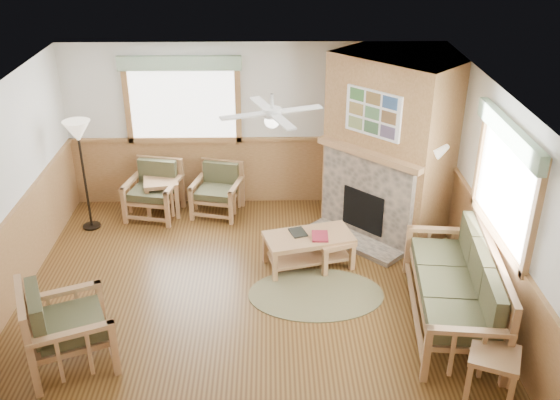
{
  "coord_description": "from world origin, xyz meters",
  "views": [
    {
      "loc": [
        0.27,
        -6.56,
        4.79
      ],
      "look_at": [
        0.4,
        0.7,
        1.15
      ],
      "focal_mm": 40.0,
      "sensor_mm": 36.0,
      "label": 1
    }
  ],
  "objects_px": {
    "armchair_back_right": "(217,191)",
    "coffee_table": "(309,250)",
    "armchair_left": "(68,325)",
    "end_table_chairs": "(162,197)",
    "end_table_sofa": "(491,375)",
    "footstool": "(332,251)",
    "armchair_back_left": "(153,191)",
    "sofa": "(453,286)",
    "floor_lamp_right": "(429,198)",
    "floor_lamp_left": "(84,176)"
  },
  "relations": [
    {
      "from": "armchair_back_right",
      "to": "armchair_left",
      "type": "relative_size",
      "value": 0.81
    },
    {
      "from": "footstool",
      "to": "armchair_back_right",
      "type": "bearing_deg",
      "value": 136.62
    },
    {
      "from": "armchair_back_right",
      "to": "coffee_table",
      "type": "distance_m",
      "value": 2.15
    },
    {
      "from": "armchair_left",
      "to": "floor_lamp_left",
      "type": "bearing_deg",
      "value": -12.49
    },
    {
      "from": "armchair_back_left",
      "to": "footstool",
      "type": "relative_size",
      "value": 1.71
    },
    {
      "from": "end_table_chairs",
      "to": "end_table_sofa",
      "type": "bearing_deg",
      "value": -46.13
    },
    {
      "from": "armchair_left",
      "to": "armchair_back_right",
      "type": "bearing_deg",
      "value": -44.14
    },
    {
      "from": "floor_lamp_right",
      "to": "end_table_chairs",
      "type": "bearing_deg",
      "value": 163.83
    },
    {
      "from": "armchair_back_left",
      "to": "armchair_left",
      "type": "distance_m",
      "value": 3.53
    },
    {
      "from": "floor_lamp_right",
      "to": "floor_lamp_left",
      "type": "bearing_deg",
      "value": 171.91
    },
    {
      "from": "armchair_left",
      "to": "end_table_chairs",
      "type": "relative_size",
      "value": 1.66
    },
    {
      "from": "armchair_back_left",
      "to": "floor_lamp_left",
      "type": "height_order",
      "value": "floor_lamp_left"
    },
    {
      "from": "sofa",
      "to": "armchair_back_left",
      "type": "bearing_deg",
      "value": -119.01
    },
    {
      "from": "sofa",
      "to": "end_table_sofa",
      "type": "xyz_separation_m",
      "value": [
        0.09,
        -1.26,
        -0.24
      ]
    },
    {
      "from": "floor_lamp_left",
      "to": "floor_lamp_right",
      "type": "xyz_separation_m",
      "value": [
        5.1,
        -0.72,
        -0.07
      ]
    },
    {
      "from": "sofa",
      "to": "floor_lamp_right",
      "type": "bearing_deg",
      "value": -176.81
    },
    {
      "from": "armchair_left",
      "to": "end_table_sofa",
      "type": "distance_m",
      "value": 4.56
    },
    {
      "from": "floor_lamp_left",
      "to": "floor_lamp_right",
      "type": "height_order",
      "value": "floor_lamp_left"
    },
    {
      "from": "end_table_chairs",
      "to": "sofa",
      "type": "bearing_deg",
      "value": -36.69
    },
    {
      "from": "armchair_back_right",
      "to": "coffee_table",
      "type": "relative_size",
      "value": 0.67
    },
    {
      "from": "armchair_back_left",
      "to": "end_table_chairs",
      "type": "bearing_deg",
      "value": 38.45
    },
    {
      "from": "armchair_back_right",
      "to": "armchair_left",
      "type": "bearing_deg",
      "value": -96.94
    },
    {
      "from": "end_table_sofa",
      "to": "floor_lamp_left",
      "type": "xyz_separation_m",
      "value": [
        -5.1,
        3.75,
        0.61
      ]
    },
    {
      "from": "end_table_sofa",
      "to": "floor_lamp_left",
      "type": "bearing_deg",
      "value": 143.67
    },
    {
      "from": "armchair_back_right",
      "to": "end_table_chairs",
      "type": "xyz_separation_m",
      "value": [
        -0.9,
        0.0,
        -0.1
      ]
    },
    {
      "from": "end_table_chairs",
      "to": "floor_lamp_right",
      "type": "bearing_deg",
      "value": -16.17
    },
    {
      "from": "end_table_sofa",
      "to": "footstool",
      "type": "distance_m",
      "value": 2.94
    },
    {
      "from": "armchair_left",
      "to": "floor_lamp_right",
      "type": "height_order",
      "value": "floor_lamp_right"
    },
    {
      "from": "sofa",
      "to": "armchair_back_left",
      "type": "xyz_separation_m",
      "value": [
        -4.06,
        2.87,
        -0.07
      ]
    },
    {
      "from": "armchair_back_right",
      "to": "footstool",
      "type": "relative_size",
      "value": 1.58
    },
    {
      "from": "end_table_sofa",
      "to": "floor_lamp_right",
      "type": "bearing_deg",
      "value": 90.0
    },
    {
      "from": "armchair_back_left",
      "to": "footstool",
      "type": "height_order",
      "value": "armchair_back_left"
    },
    {
      "from": "end_table_chairs",
      "to": "end_table_sofa",
      "type": "height_order",
      "value": "end_table_chairs"
    },
    {
      "from": "sofa",
      "to": "footstool",
      "type": "bearing_deg",
      "value": -128.44
    },
    {
      "from": "end_table_chairs",
      "to": "floor_lamp_right",
      "type": "xyz_separation_m",
      "value": [
        4.03,
        -1.17,
        0.51
      ]
    },
    {
      "from": "coffee_table",
      "to": "floor_lamp_right",
      "type": "xyz_separation_m",
      "value": [
        1.74,
        0.45,
        0.57
      ]
    },
    {
      "from": "end_table_sofa",
      "to": "sofa",
      "type": "bearing_deg",
      "value": 94.31
    },
    {
      "from": "armchair_back_left",
      "to": "end_table_chairs",
      "type": "relative_size",
      "value": 1.45
    },
    {
      "from": "armchair_left",
      "to": "footstool",
      "type": "relative_size",
      "value": 1.96
    },
    {
      "from": "end_table_sofa",
      "to": "floor_lamp_right",
      "type": "distance_m",
      "value": 3.07
    },
    {
      "from": "armchair_back_left",
      "to": "floor_lamp_right",
      "type": "xyz_separation_m",
      "value": [
        4.16,
        -1.11,
        0.38
      ]
    },
    {
      "from": "end_table_sofa",
      "to": "footstool",
      "type": "height_order",
      "value": "end_table_sofa"
    },
    {
      "from": "end_table_sofa",
      "to": "floor_lamp_right",
      "type": "height_order",
      "value": "floor_lamp_right"
    },
    {
      "from": "end_table_chairs",
      "to": "armchair_back_right",
      "type": "bearing_deg",
      "value": 0.0
    },
    {
      "from": "armchair_back_left",
      "to": "armchair_left",
      "type": "relative_size",
      "value": 0.87
    },
    {
      "from": "armchair_left",
      "to": "end_table_chairs",
      "type": "height_order",
      "value": "armchair_left"
    },
    {
      "from": "armchair_left",
      "to": "end_table_chairs",
      "type": "xyz_separation_m",
      "value": [
        0.48,
        3.58,
        -0.2
      ]
    },
    {
      "from": "armchair_back_right",
      "to": "end_table_sofa",
      "type": "distance_m",
      "value": 5.24
    },
    {
      "from": "floor_lamp_left",
      "to": "coffee_table",
      "type": "bearing_deg",
      "value": -19.37
    },
    {
      "from": "sofa",
      "to": "floor_lamp_right",
      "type": "distance_m",
      "value": 1.79
    }
  ]
}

